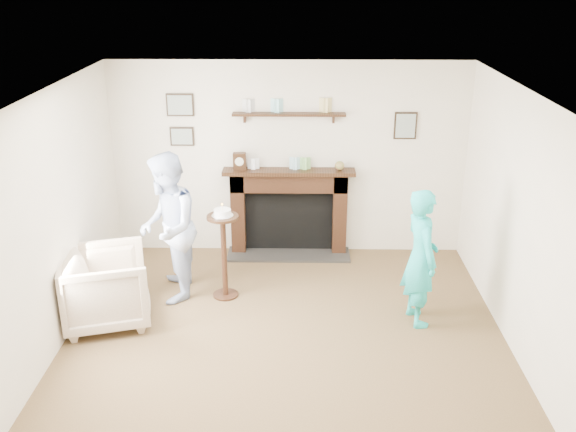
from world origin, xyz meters
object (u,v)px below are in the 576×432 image
(pedestal_table, at_px, (223,240))
(woman, at_px, (415,320))
(man, at_px, (173,296))
(armchair, at_px, (110,321))

(pedestal_table, bearing_deg, woman, -13.57)
(man, height_order, pedestal_table, pedestal_table)
(armchair, relative_size, woman, 0.59)
(man, bearing_deg, pedestal_table, 84.53)
(man, distance_m, woman, 2.76)
(armchair, bearing_deg, pedestal_table, -79.97)
(pedestal_table, bearing_deg, armchair, -153.77)
(man, xyz_separation_m, woman, (2.72, -0.49, 0.00))
(armchair, bearing_deg, man, -61.75)
(woman, bearing_deg, man, 68.29)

